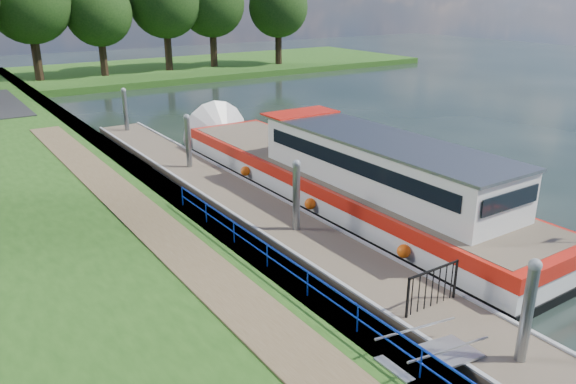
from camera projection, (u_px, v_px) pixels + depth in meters
ground at (499, 363)px, 13.34m from camera, size 160.00×160.00×0.00m
bank_edge at (159, 191)px, 23.60m from camera, size 1.10×90.00×0.78m
far_bank at (158, 70)px, 60.18m from camera, size 60.00×18.00×0.60m
footpath at (186, 254)px, 17.02m from camera, size 1.60×40.00×0.05m
blue_fence at (331, 294)px, 13.80m from camera, size 0.04×18.04×0.72m
pontoon at (235, 198)px, 23.44m from camera, size 2.50×30.00×0.56m
mooring_piles at (234, 173)px, 23.07m from camera, size 0.30×27.30×3.55m
gangway at (431, 356)px, 12.55m from camera, size 2.58×1.00×0.92m
gate_panel at (433, 282)px, 14.67m from camera, size 1.85×0.05×1.15m
barge at (331, 174)px, 23.55m from camera, size 4.36×21.15×4.78m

